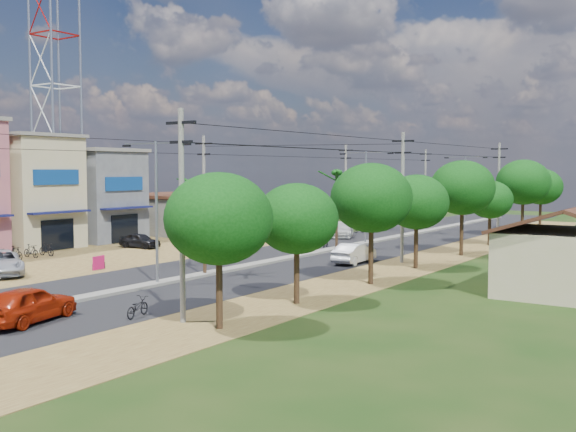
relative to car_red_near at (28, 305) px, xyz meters
The scene contains 38 objects.
ground 9.98m from the car_red_near, 102.67° to the left, with size 160.00×160.00×0.00m, color black.
road 24.82m from the car_red_near, 95.05° to the left, with size 12.00×110.00×0.04m, color black.
median 27.81m from the car_red_near, 94.50° to the left, with size 1.00×90.00×0.18m, color #605E56.
dirt_lot_west 24.69m from the car_red_near, 134.13° to the left, with size 18.00×46.00×0.04m, color #533A1C.
dirt_shoulder_east 25.52m from the car_red_near, 75.66° to the left, with size 5.00×90.00×0.03m, color #533A1C.
shophouse_cream 29.64m from the car_red_near, 145.33° to the left, with size 9.00×6.40×9.30m.
shophouse_grey 34.02m from the car_red_near, 135.54° to the left, with size 9.00×6.40×8.30m.
low_shed 40.93m from the car_red_near, 124.52° to the left, with size 10.40×10.40×3.95m.
telecom_tower 41.83m from the car_red_near, 140.91° to the left, with size 3.80×3.80×43.00m.
tree_east_a 9.00m from the car_red_near, 26.89° to the left, with size 4.40×4.40×6.37m.
tree_east_b 12.49m from the car_red_near, 53.76° to the left, with size 4.00×4.00×5.83m.
tree_east_c 18.77m from the car_red_near, 65.78° to the left, with size 4.60×4.60×6.83m.
tree_east_d 25.04m from the car_red_near, 73.07° to the left, with size 4.20×4.20×6.13m.
tree_east_e 32.85m from the car_red_near, 76.84° to the left, with size 4.80×4.80×7.14m.
tree_east_f 40.45m from the car_red_near, 79.98° to the left, with size 3.80×3.80×5.52m.
tree_east_g 48.52m from the car_red_near, 80.93° to the left, with size 5.00×5.00×7.38m.
tree_east_h 56.32m from the car_red_near, 82.52° to the left, with size 4.40×4.40×6.52m.
palm_median_near 14.67m from the car_red_near, 99.05° to the left, with size 2.00×2.00×6.15m.
palm_median_mid 30.23m from the car_red_near, 94.20° to the left, with size 2.00×2.00×6.55m.
palm_median_far 45.98m from the car_red_near, 92.73° to the left, with size 2.00×2.00×5.85m.
streetlight_near 10.73m from the car_red_near, 102.67° to the left, with size 5.10×0.18×8.00m.
streetlight_mid 35.01m from the car_red_near, 93.60° to the left, with size 5.10×0.18×8.00m.
streetlight_far 59.88m from the car_red_near, 92.09° to the left, with size 5.10×0.18×8.00m.
utility_pole_w_b 23.91m from the car_red_near, 112.93° to the left, with size 1.60×0.24×9.00m.
utility_pole_w_c 44.84m from the car_red_near, 101.86° to the left, with size 1.60×0.24×9.00m.
utility_pole_w_d 65.48m from the car_red_near, 98.08° to the left, with size 1.60×0.24×9.00m.
utility_pole_e_a 7.60m from the car_red_near, 34.91° to the left, with size 1.60×0.24×9.00m.
utility_pole_e_b 26.55m from the car_red_near, 78.32° to the left, with size 1.60×0.24×9.00m.
utility_pole_e_c 48.17m from the car_red_near, 83.64° to the left, with size 1.60×0.24×9.00m.
car_red_near is the anchor object (origin of this frame).
car_silver_mid 23.63m from the car_red_near, 83.15° to the left, with size 1.47×4.21×1.39m, color #AEB0B6.
car_white_far 39.01m from the car_red_near, 99.72° to the left, with size 1.91×4.71×1.37m, color #B4B4AF.
car_parked_silver 14.39m from the car_red_near, 151.54° to the left, with size 2.48×5.37×1.49m, color #AEB0B6.
car_parked_dark 26.87m from the car_red_near, 126.61° to the left, with size 1.45×3.61×1.23m, color black.
moto_rider_east 4.48m from the car_red_near, 47.55° to the left, with size 0.58×1.66×0.87m, color black.
moto_rider_west_a 30.22m from the car_red_near, 96.43° to the left, with size 0.58×1.65×0.87m, color black.
moto_rider_west_b 43.60m from the car_red_near, 99.48° to the left, with size 0.44×1.57×0.94m, color black.
roadside_sign 15.04m from the car_red_near, 128.83° to the left, with size 0.26×1.09×0.91m.
Camera 1 is at (26.85, -26.73, 6.48)m, focal length 42.00 mm.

